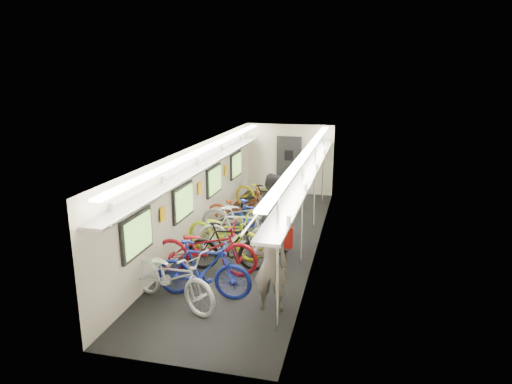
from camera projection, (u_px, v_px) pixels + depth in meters
The scene contains 15 objects.
train_car_shell at pixel (248, 171), 11.61m from camera, with size 10.00×10.00×10.00m.
bicycle_0 at pixel (172, 276), 8.18m from camera, with size 0.73×2.10×1.11m, color silver.
bicycle_1 at pixel (203, 270), 8.45m from camera, with size 0.52×1.86×1.12m, color navy.
bicycle_2 at pixel (205, 248), 9.42m from camera, with size 0.77×2.20×1.16m, color maroon.
bicycle_3 at pixel (228, 246), 9.62m from camera, with size 0.51×1.80×1.08m, color black.
bicycle_4 at pixel (224, 233), 10.44m from camera, with size 0.72×2.07×1.09m, color #D2E615.
bicycle_5 at pixel (239, 232), 10.35m from camera, with size 0.55×1.94×1.16m, color white.
bicycle_6 at pixel (242, 217), 11.52m from camera, with size 0.75×2.16×1.13m, color #A7A6AB.
bicycle_7 at pixel (253, 219), 11.60m from camera, with size 0.45×1.61×0.97m, color #1C3EA9.
bicycle_8 at pixel (239, 208), 12.50m from camera, with size 0.67×1.91×1.00m, color maroon.
bicycle_9 at pixel (268, 201), 13.22m from camera, with size 0.45×1.61×0.97m, color black.
bicycle_10 at pixel (264, 193), 13.85m from camera, with size 0.72×2.06×1.08m, color #BBA311.
passenger_near at pixel (271, 266), 7.95m from camera, with size 0.61×0.40×1.67m, color slate.
passenger_mid at pixel (272, 212), 10.63m from camera, with size 0.91×0.71×1.87m, color black.
backpack at pixel (285, 237), 8.05m from camera, with size 0.26×0.14×0.38m, color #B01611.
Camera 1 is at (2.45, -10.29, 4.10)m, focal length 32.00 mm.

